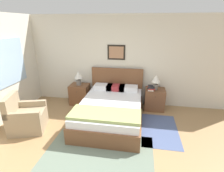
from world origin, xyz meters
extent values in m
plane|color=#99754C|center=(0.00, 0.00, 0.00)|extent=(16.00, 16.00, 0.00)
cube|color=beige|center=(0.00, 2.74, 1.30)|extent=(7.58, 0.06, 2.60)
cube|color=black|center=(-0.02, 2.70, 1.56)|extent=(0.51, 0.02, 0.42)
cube|color=#9E7051|center=(-0.02, 2.68, 1.56)|extent=(0.42, 0.00, 0.34)
cube|color=beige|center=(-2.62, 1.35, 1.30)|extent=(0.06, 5.11, 2.60)
cube|color=#9EBCDB|center=(-2.58, 1.26, 1.42)|extent=(0.02, 1.63, 1.15)
cube|color=slate|center=(0.00, 0.18, 0.00)|extent=(2.07, 1.65, 0.01)
cube|color=#47567F|center=(1.22, 1.35, 0.00)|extent=(0.83, 1.40, 0.01)
cube|color=brown|center=(0.02, 1.55, 0.14)|extent=(1.52, 2.19, 0.28)
cube|color=brown|center=(0.02, 0.49, 0.32)|extent=(1.52, 0.06, 0.08)
cube|color=silver|center=(0.02, 1.55, 0.40)|extent=(1.46, 2.10, 0.25)
cube|color=brown|center=(0.02, 2.62, 0.82)|extent=(1.52, 0.06, 0.58)
cube|color=#8E9E5B|center=(0.02, 0.87, 0.56)|extent=(1.49, 0.61, 0.06)
cube|color=silver|center=(-0.35, 2.39, 0.60)|extent=(0.52, 0.32, 0.14)
cube|color=silver|center=(0.38, 2.39, 0.60)|extent=(0.52, 0.32, 0.14)
cube|color=#9E2D33|center=(0.02, 2.39, 0.60)|extent=(0.52, 0.32, 0.14)
cube|color=#998466|center=(-1.80, 0.86, 0.23)|extent=(0.90, 0.88, 0.45)
cube|color=#998466|center=(-2.10, 0.77, 0.66)|extent=(0.32, 0.70, 0.43)
cube|color=#998466|center=(-1.89, 1.14, 0.52)|extent=(0.73, 0.31, 0.14)
cube|color=#998466|center=(-1.72, 0.58, 0.52)|extent=(0.73, 0.31, 0.14)
cube|color=brown|center=(-1.10, 2.42, 0.30)|extent=(0.55, 0.47, 0.60)
sphere|color=#332D28|center=(-1.10, 2.17, 0.47)|extent=(0.02, 0.02, 0.02)
cube|color=brown|center=(1.14, 2.42, 0.30)|extent=(0.55, 0.47, 0.60)
sphere|color=#332D28|center=(1.14, 2.17, 0.47)|extent=(0.02, 0.02, 0.02)
cylinder|color=slate|center=(-1.11, 2.42, 0.68)|extent=(0.14, 0.14, 0.15)
cylinder|color=slate|center=(-1.11, 2.42, 0.78)|extent=(0.02, 0.02, 0.06)
cone|color=silver|center=(-1.11, 2.42, 0.92)|extent=(0.24, 0.24, 0.21)
cylinder|color=slate|center=(1.13, 2.42, 0.68)|extent=(0.14, 0.14, 0.15)
cylinder|color=slate|center=(1.13, 2.42, 0.78)|extent=(0.02, 0.02, 0.06)
cone|color=silver|center=(1.13, 2.42, 0.92)|extent=(0.24, 0.24, 0.21)
cube|color=silver|center=(1.01, 2.37, 0.62)|extent=(0.17, 0.29, 0.03)
cube|color=#B7332D|center=(1.01, 2.37, 0.65)|extent=(0.20, 0.27, 0.04)
cube|color=#232328|center=(1.01, 2.37, 0.69)|extent=(0.21, 0.29, 0.03)
camera|label=1|loc=(0.71, -2.29, 2.36)|focal=28.00mm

